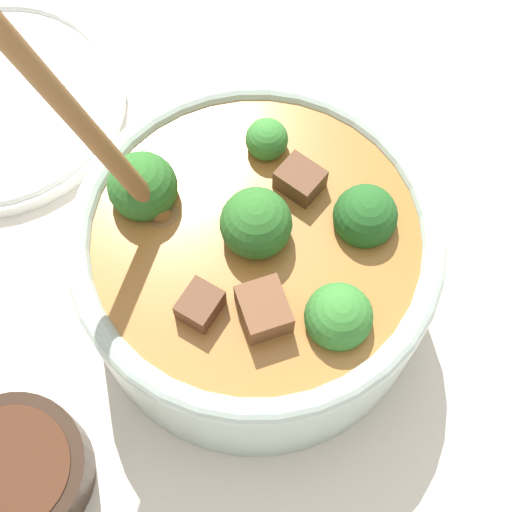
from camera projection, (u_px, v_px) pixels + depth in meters
name	position (u px, v px, depth m)	size (l,w,h in m)	color
ground_plane	(256.00, 295.00, 0.53)	(4.00, 4.00, 0.00)	silver
stew_bowl	(256.00, 259.00, 0.47)	(0.23, 0.24, 0.32)	#B2C6BC
condiment_bowl	(16.00, 474.00, 0.45)	(0.10, 0.10, 0.04)	black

